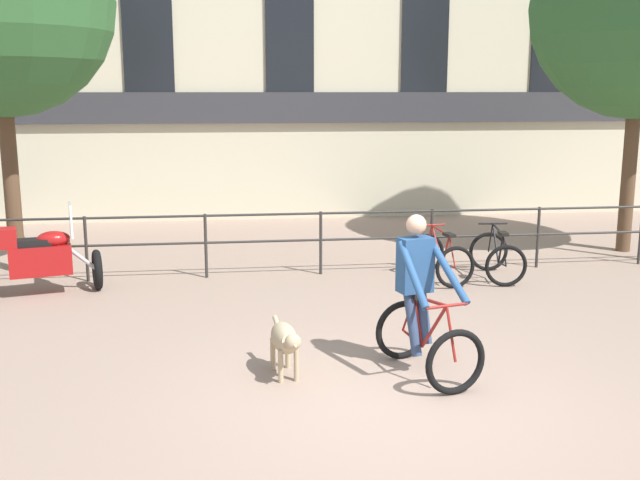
{
  "coord_description": "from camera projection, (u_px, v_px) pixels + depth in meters",
  "views": [
    {
      "loc": [
        -1.56,
        -6.76,
        3.0
      ],
      "look_at": [
        -0.31,
        2.86,
        1.05
      ],
      "focal_mm": 42.0,
      "sensor_mm": 36.0,
      "label": 1
    }
  ],
  "objects": [
    {
      "name": "ground_plane",
      "position": [
        389.0,
        400.0,
        7.36
      ],
      "size": [
        60.0,
        60.0,
        0.0
      ],
      "primitive_type": "plane",
      "color": "gray"
    },
    {
      "name": "canal_railing",
      "position": [
        321.0,
        232.0,
        12.28
      ],
      "size": [
        15.05,
        0.05,
        1.05
      ],
      "color": "#2D2B28",
      "rests_on": "ground_plane"
    },
    {
      "name": "building_facade",
      "position": [
        288.0,
        38.0,
        17.23
      ],
      "size": [
        18.0,
        0.72,
        8.38
      ],
      "color": "beige",
      "rests_on": "ground_plane"
    },
    {
      "name": "cyclist_with_bike",
      "position": [
        422.0,
        303.0,
        7.99
      ],
      "size": [
        0.96,
        1.3,
        1.7
      ],
      "rotation": [
        0.0,
        0.0,
        0.26
      ],
      "color": "black",
      "rests_on": "ground_plane"
    },
    {
      "name": "dog",
      "position": [
        285.0,
        340.0,
        7.9
      ],
      "size": [
        0.35,
        0.99,
        0.59
      ],
      "rotation": [
        0.0,
        0.0,
        0.15
      ],
      "color": "tan",
      "rests_on": "ground_plane"
    },
    {
      "name": "parked_motorcycle",
      "position": [
        39.0,
        258.0,
        11.06
      ],
      "size": [
        1.81,
        1.02,
        1.35
      ],
      "rotation": [
        0.0,
        0.0,
        1.82
      ],
      "color": "black",
      "rests_on": "ground_plane"
    },
    {
      "name": "parked_bicycle_near_lamp",
      "position": [
        440.0,
        258.0,
        11.94
      ],
      "size": [
        0.84,
        1.21,
        0.86
      ],
      "rotation": [
        0.0,
        0.0,
        3.31
      ],
      "color": "black",
      "rests_on": "ground_plane"
    },
    {
      "name": "parked_bicycle_mid_left",
      "position": [
        497.0,
        257.0,
        12.06
      ],
      "size": [
        0.76,
        1.16,
        0.86
      ],
      "rotation": [
        0.0,
        0.0,
        3.05
      ],
      "color": "black",
      "rests_on": "ground_plane"
    }
  ]
}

